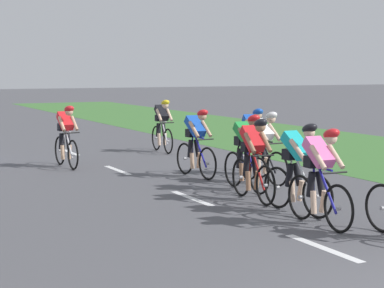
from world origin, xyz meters
name	(u,v)px	position (x,y,z in m)	size (l,w,h in m)	color
grass_verge	(308,142)	(7.83, 14.00, 0.00)	(7.00, 60.00, 0.01)	#3D7033
lane_markings_centre	(192,198)	(0.00, 6.81, 0.00)	(0.14, 17.60, 0.01)	white
cyclist_second	(320,175)	(0.75, 3.90, 0.79)	(0.42, 1.72, 1.56)	black
cyclist_third	(298,167)	(0.99, 4.82, 0.79)	(0.45, 1.72, 1.56)	black
cyclist_fourth	(254,158)	(0.89, 6.08, 0.79)	(0.44, 1.72, 1.56)	black
cyclist_fifth	(246,151)	(1.33, 7.07, 0.79)	(0.42, 1.72, 1.56)	black
cyclist_sixth	(263,146)	(2.10, 7.67, 0.79)	(0.44, 1.72, 1.56)	black
cyclist_seventh	(253,140)	(2.54, 8.83, 0.79)	(0.45, 1.72, 1.56)	black
cyclist_eighth	(196,142)	(1.21, 9.03, 0.79)	(0.44, 1.72, 1.56)	black
cyclist_ninth	(66,135)	(-0.95, 11.83, 0.79)	(0.43, 1.72, 1.56)	black
cyclist_tenth	(162,125)	(2.43, 13.67, 0.79)	(0.43, 1.72, 1.56)	black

